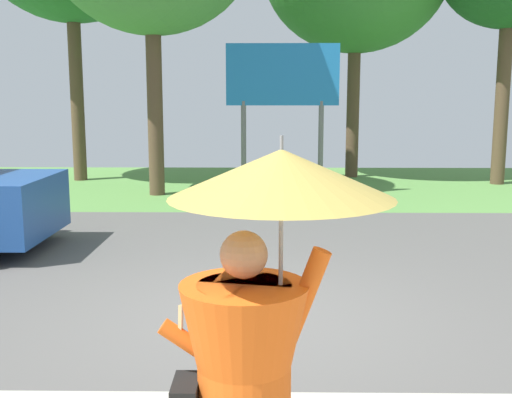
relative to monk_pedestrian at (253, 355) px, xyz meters
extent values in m
cube|color=#565451|center=(-0.05, 5.52, -1.16)|extent=(40.00, 8.00, 0.10)
cube|color=#598D43|center=(-0.05, 13.52, -1.16)|extent=(40.00, 8.00, 0.10)
cylinder|color=#E55B19|center=(-0.04, 0.00, 0.02)|extent=(0.44, 0.44, 0.65)
sphere|color=tan|center=(-0.04, 0.00, 0.48)|extent=(0.22, 0.22, 0.22)
cylinder|color=#E55B19|center=(0.24, 0.00, 0.29)|extent=(0.24, 0.09, 0.45)
cylinder|color=#E55B19|center=(-0.30, 0.02, 0.05)|extent=(0.29, 0.08, 0.24)
cylinder|color=gray|center=(0.13, 0.00, 0.52)|extent=(0.02, 0.02, 0.75)
cone|color=gold|center=(0.13, 0.00, 0.85)|extent=(1.02, 1.02, 0.22)
cylinder|color=gray|center=(0.13, 0.00, 0.97)|extent=(0.02, 0.02, 0.10)
cube|color=beige|center=(-0.34, 0.05, 0.15)|extent=(0.02, 0.11, 0.16)
cylinder|color=black|center=(-4.06, 7.32, -0.73)|extent=(0.76, 0.28, 0.76)
cylinder|color=slate|center=(-0.43, 11.76, -0.01)|extent=(0.12, 0.12, 2.20)
cylinder|color=slate|center=(1.37, 11.76, -0.01)|extent=(0.12, 0.12, 2.20)
cube|color=#1E72B2|center=(0.47, 11.76, 1.69)|extent=(2.60, 0.10, 1.40)
cylinder|color=brown|center=(-2.49, 11.81, 1.06)|extent=(0.36, 0.36, 4.33)
cylinder|color=brown|center=(2.59, 15.22, 1.00)|extent=(0.36, 0.36, 4.22)
cylinder|color=brown|center=(-5.08, 14.40, 1.37)|extent=(0.36, 0.36, 4.95)
cylinder|color=brown|center=(6.28, 13.77, 1.14)|extent=(0.36, 0.36, 4.51)
camera|label=1|loc=(0.05, -2.73, 1.19)|focal=43.51mm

